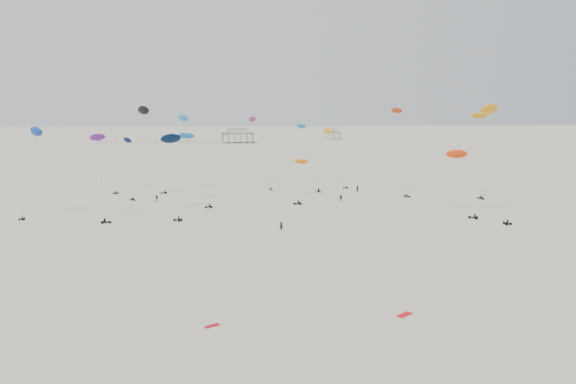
{
  "coord_description": "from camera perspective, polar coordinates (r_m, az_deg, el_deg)",
  "views": [
    {
      "loc": [
        -10.27,
        -26.07,
        24.75
      ],
      "look_at": [
        0.0,
        88.0,
        7.0
      ],
      "focal_mm": 35.0,
      "sensor_mm": 36.0,
      "label": 1
    }
  ],
  "objects": [
    {
      "name": "rig_7",
      "position": [
        165.21,
        -10.8,
        6.55
      ],
      "size": [
        8.88,
        9.59,
        22.54
      ],
      "rotation": [
        0.0,
        0.0,
        1.89
      ],
      "color": "black",
      "rests_on": "ground"
    },
    {
      "name": "pavilion_small",
      "position": [
        412.66,
        4.69,
        5.83
      ],
      "size": [
        9.0,
        7.0,
        8.0
      ],
      "color": "brown",
      "rests_on": "ground"
    },
    {
      "name": "grounded_kite_a",
      "position": [
        69.85,
        11.76,
        -12.14
      ],
      "size": [
        2.29,
        2.06,
        0.08
      ],
      "primitive_type": "cube",
      "rotation": [
        0.0,
        0.0,
        0.66
      ],
      "color": "red",
      "rests_on": "ground"
    },
    {
      "name": "rig_10",
      "position": [
        132.98,
        -11.72,
        4.24
      ],
      "size": [
        6.46,
        16.79,
        20.61
      ],
      "rotation": [
        0.0,
        0.0,
        1.25
      ],
      "color": "black",
      "rests_on": "ground"
    },
    {
      "name": "rig_5",
      "position": [
        133.63,
        19.95,
        6.82
      ],
      "size": [
        6.7,
        15.97,
        26.19
      ],
      "rotation": [
        0.0,
        0.0,
        0.23
      ],
      "color": "black",
      "rests_on": "ground"
    },
    {
      "name": "rig_12",
      "position": [
        136.26,
        -24.34,
        4.76
      ],
      "size": [
        5.73,
        7.95,
        20.3
      ],
      "rotation": [
        0.0,
        0.0,
        -0.19
      ],
      "color": "black",
      "rests_on": "ground"
    },
    {
      "name": "rig_4",
      "position": [
        161.94,
        11.23,
        6.09
      ],
      "size": [
        3.62,
        14.28,
        24.91
      ],
      "rotation": [
        0.0,
        0.0,
        3.79
      ],
      "color": "black",
      "rests_on": "ground"
    },
    {
      "name": "rig_2",
      "position": [
        145.16,
        -9.84,
        4.25
      ],
      "size": [
        9.48,
        13.58,
        19.87
      ],
      "rotation": [
        0.0,
        0.0,
        1.97
      ],
      "color": "black",
      "rests_on": "ground"
    },
    {
      "name": "spectator_3",
      "position": [
        163.4,
        7.05,
        0.03
      ],
      "size": [
        0.82,
        0.57,
        2.23
      ],
      "primitive_type": "imported",
      "rotation": [
        0.0,
        0.0,
        3.12
      ],
      "color": "black",
      "rests_on": "ground"
    },
    {
      "name": "pavilion_main",
      "position": [
        376.63,
        -5.12,
        5.65
      ],
      "size": [
        21.0,
        13.0,
        9.8
      ],
      "color": "brown",
      "rests_on": "ground"
    },
    {
      "name": "spectator_0",
      "position": [
        112.45,
        -0.7,
        -3.91
      ],
      "size": [
        0.94,
        0.85,
        2.13
      ],
      "primitive_type": "imported",
      "rotation": [
        0.0,
        0.0,
        2.61
      ],
      "color": "black",
      "rests_on": "ground"
    },
    {
      "name": "rig_9",
      "position": [
        149.24,
        1.23,
        1.6
      ],
      "size": [
        5.78,
        16.79,
        16.7
      ],
      "rotation": [
        0.0,
        0.0,
        1.83
      ],
      "color": "black",
      "rests_on": "ground"
    },
    {
      "name": "rig_14",
      "position": [
        134.62,
        17.12,
        2.39
      ],
      "size": [
        5.11,
        11.39,
        15.47
      ],
      "rotation": [
        0.0,
        0.0,
        1.0
      ],
      "color": "black",
      "rests_on": "ground"
    },
    {
      "name": "spectator_2",
      "position": [
        149.7,
        -13.18,
        -0.94
      ],
      "size": [
        1.38,
        1.1,
        2.07
      ],
      "primitive_type": "imported",
      "rotation": [
        0.0,
        0.0,
        5.86
      ],
      "color": "black",
      "rests_on": "ground"
    },
    {
      "name": "rig_1",
      "position": [
        165.5,
        2.2,
        3.6
      ],
      "size": [
        6.57,
        13.43,
        20.54
      ],
      "rotation": [
        0.0,
        0.0,
        5.96
      ],
      "color": "black",
      "rests_on": "ground"
    },
    {
      "name": "pier_fence",
      "position": [
        380.37,
        -13.0,
        4.97
      ],
      "size": [
        80.2,
        0.2,
        1.5
      ],
      "color": "black",
      "rests_on": "ground"
    },
    {
      "name": "spectator_1",
      "position": [
        146.43,
        5.4,
        -0.96
      ],
      "size": [
        1.16,
        0.93,
        2.06
      ],
      "primitive_type": "imported",
      "rotation": [
        0.0,
        0.0,
        5.88
      ],
      "color": "black",
      "rests_on": "ground"
    },
    {
      "name": "grounded_kite_b",
      "position": [
        65.87,
        -7.71,
        -13.34
      ],
      "size": [
        1.89,
        1.57,
        0.07
      ],
      "primitive_type": "cube",
      "rotation": [
        0.0,
        0.0,
        0.58
      ],
      "color": "#B40B14",
      "rests_on": "ground"
    },
    {
      "name": "rig_11",
      "position": [
        157.78,
        -14.59,
        7.16
      ],
      "size": [
        5.69,
        12.01,
        24.9
      ],
      "rotation": [
        0.0,
        0.0,
        3.86
      ],
      "color": "black",
      "rests_on": "ground"
    },
    {
      "name": "rig_6",
      "position": [
        177.1,
        4.4,
        5.19
      ],
      "size": [
        6.2,
        15.03,
        20.04
      ],
      "rotation": [
        0.0,
        0.0,
        1.75
      ],
      "color": "black",
      "rests_on": "ground"
    },
    {
      "name": "rig_3",
      "position": [
        171.69,
        -3.21,
        5.77
      ],
      "size": [
        7.22,
        13.71,
        22.54
      ],
      "rotation": [
        0.0,
        0.0,
        3.12
      ],
      "color": "black",
      "rests_on": "ground"
    },
    {
      "name": "rig_8",
      "position": [
        127.15,
        -18.49,
        2.14
      ],
      "size": [
        5.17,
        8.25,
        18.77
      ],
      "rotation": [
        0.0,
        0.0,
        4.54
      ],
      "color": "black",
      "rests_on": "ground"
    },
    {
      "name": "rig_13",
      "position": [
        172.3,
        -16.18,
        4.3
      ],
      "size": [
        4.79,
        13.96,
        16.91
      ],
      "rotation": [
        0.0,
        0.0,
        5.65
      ],
      "color": "black",
      "rests_on": "ground"
    },
    {
      "name": "rig_0",
      "position": [
        161.56,
        18.9,
        5.3
      ],
      "size": [
        4.69,
        10.55,
        23.04
      ],
      "rotation": [
        0.0,
        0.0,
        3.36
      ],
      "color": "black",
      "rests_on": "ground"
    },
    {
      "name": "ground_plane",
      "position": [
        227.66,
        -2.53,
        2.56
      ],
      "size": [
        900.0,
        900.0,
        0.0
      ],
      "primitive_type": "plane",
      "color": "beige"
    }
  ]
}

